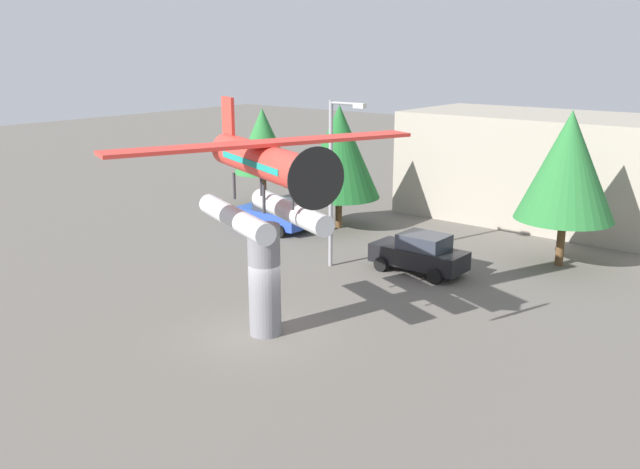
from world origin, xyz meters
TOP-DOWN VIEW (x-y plane):
  - ground_plane at (0.00, 0.00)m, footprint 140.00×140.00m
  - display_pedestal at (0.00, 0.00)m, footprint 1.10×1.10m
  - floatplane_monument at (0.12, -0.05)m, footprint 7.18×10.05m
  - car_near_blue at (-9.22, 10.45)m, footprint 4.20×2.02m
  - car_mid_black at (0.67, 9.11)m, footprint 4.20×2.02m
  - streetlight_primary at (-2.75, 7.43)m, footprint 1.84×0.28m
  - storefront_building at (1.00, 22.00)m, footprint 15.22×7.78m
  - tree_west at (-13.91, 14.69)m, footprint 3.56×3.56m
  - tree_east at (-6.81, 13.09)m, footprint 4.42×4.42m
  - tree_center_back at (5.03, 14.02)m, footprint 4.34×4.34m

SIDE VIEW (x-z plane):
  - ground_plane at x=0.00m, z-range 0.00..0.00m
  - car_near_blue at x=-9.22m, z-range 0.00..1.76m
  - car_mid_black at x=0.67m, z-range 0.00..1.76m
  - display_pedestal at x=0.00m, z-range 0.00..3.87m
  - storefront_building at x=1.00m, z-range 0.00..5.95m
  - tree_west at x=-13.91m, z-range 1.00..6.99m
  - tree_east at x=-6.81m, z-range 0.86..7.50m
  - streetlight_primary at x=-2.75m, z-range 0.63..8.00m
  - tree_center_back at x=5.03m, z-range 1.06..8.02m
  - floatplane_monument at x=0.12m, z-range 3.54..7.54m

